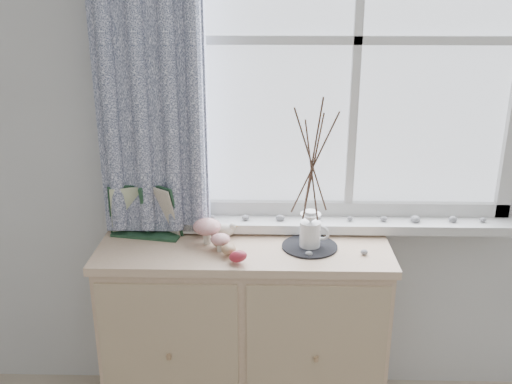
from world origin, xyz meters
TOP-DOWN VIEW (x-y plane):
  - room_shell at (0.01, 0.13)m, footprint 4.04×4.04m
  - sideboard at (-0.15, 1.75)m, footprint 1.20×0.45m
  - botanical_book at (-0.57, 1.81)m, footprint 0.36×0.19m
  - toadstool_cluster at (-0.29, 1.75)m, footprint 0.16×0.17m
  - wooden_eggs at (-0.21, 1.65)m, footprint 0.14×0.17m
  - songbird_figurine at (-0.24, 1.84)m, footprint 0.12×0.06m
  - crocheted_doily at (0.12, 1.74)m, footprint 0.23×0.23m
  - twig_pitcher at (0.12, 1.74)m, footprint 0.30×0.30m
  - sideboard_pebbles at (0.15, 1.75)m, footprint 0.33×0.23m

SIDE VIEW (x-z plane):
  - sideboard at x=-0.15m, z-range 0.00..0.85m
  - crocheted_doily at x=0.12m, z-range 0.85..0.86m
  - sideboard_pebbles at x=0.15m, z-range 0.85..0.87m
  - wooden_eggs at x=-0.21m, z-range 0.84..0.91m
  - songbird_figurine at x=-0.24m, z-range 0.85..0.91m
  - toadstool_cluster at x=-0.29m, z-range 0.86..0.97m
  - botanical_book at x=-0.57m, z-range 0.85..1.09m
  - twig_pitcher at x=0.12m, z-range 0.90..1.54m
  - room_shell at x=0.01m, z-range 0.35..2.97m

